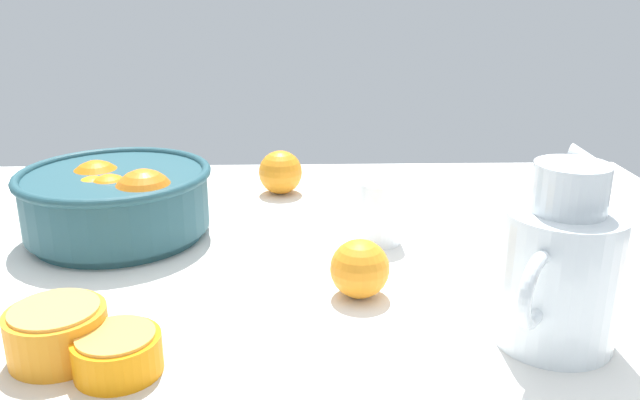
# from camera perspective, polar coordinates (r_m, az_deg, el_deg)

# --- Properties ---
(ground_plane) EXTENTS (1.15, 0.87, 0.03)m
(ground_plane) POSITION_cam_1_polar(r_m,az_deg,el_deg) (0.81, -0.78, -6.33)
(ground_plane) COLOR white
(fruit_bowl) EXTENTS (0.25, 0.25, 0.10)m
(fruit_bowl) POSITION_cam_1_polar(r_m,az_deg,el_deg) (0.90, -17.22, 0.11)
(fruit_bowl) COLOR #234C56
(fruit_bowl) RESTS_ON ground_plane
(juice_pitcher) EXTENTS (0.12, 0.14, 0.18)m
(juice_pitcher) POSITION_cam_1_polar(r_m,az_deg,el_deg) (0.65, 20.12, -6.33)
(juice_pitcher) COLOR white
(juice_pitcher) RESTS_ON ground_plane
(juice_glass) EXTENTS (0.06, 0.06, 0.08)m
(juice_glass) POSITION_cam_1_polar(r_m,az_deg,el_deg) (0.85, 5.17, -1.43)
(juice_glass) COLOR white
(juice_glass) RESTS_ON ground_plane
(cutting_board) EXTENTS (0.37, 0.28, 0.01)m
(cutting_board) POSITION_cam_1_polar(r_m,az_deg,el_deg) (0.63, -21.48, -13.45)
(cutting_board) COLOR beige
(cutting_board) RESTS_ON ground_plane
(orange_half_0) EXTENTS (0.09, 0.09, 0.05)m
(orange_half_0) POSITION_cam_1_polar(r_m,az_deg,el_deg) (0.62, -21.95, -10.69)
(orange_half_0) COLOR orange
(orange_half_0) RESTS_ON cutting_board
(orange_half_1) EXTENTS (0.07, 0.07, 0.04)m
(orange_half_1) POSITION_cam_1_polar(r_m,az_deg,el_deg) (0.59, -17.27, -12.66)
(orange_half_1) COLOR orange
(orange_half_1) RESTS_ON cutting_board
(loose_orange_0) EXTENTS (0.06, 0.06, 0.06)m
(loose_orange_0) POSITION_cam_1_polar(r_m,az_deg,el_deg) (0.71, 3.49, -6.00)
(loose_orange_0) COLOR orange
(loose_orange_0) RESTS_ON ground_plane
(loose_orange_1) EXTENTS (0.07, 0.07, 0.07)m
(loose_orange_1) POSITION_cam_1_polar(r_m,az_deg,el_deg) (1.04, -3.48, 2.43)
(loose_orange_1) COLOR orange
(loose_orange_1) RESTS_ON ground_plane
(spoon) EXTENTS (0.06, 0.15, 0.01)m
(spoon) POSITION_cam_1_polar(r_m,az_deg,el_deg) (1.18, -22.95, 1.29)
(spoon) COLOR silver
(spoon) RESTS_ON ground_plane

